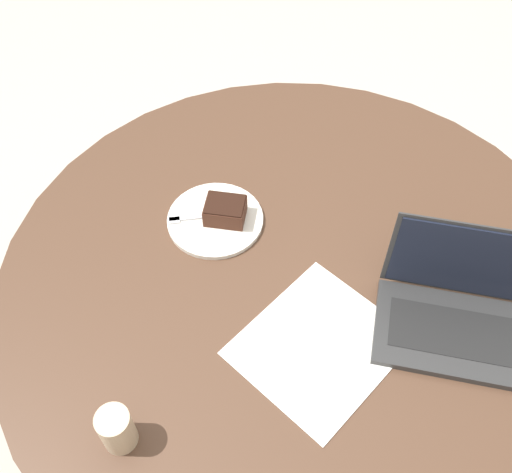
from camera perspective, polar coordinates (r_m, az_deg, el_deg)
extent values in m
plane|color=#B7AD9E|center=(2.01, 2.96, -14.96)|extent=(12.00, 12.00, 0.00)
cylinder|color=#4C3323|center=(2.00, 2.97, -14.85)|extent=(0.48, 0.48, 0.02)
cylinder|color=#4C3323|center=(1.70, 3.45, -10.39)|extent=(0.11, 0.11, 0.66)
cylinder|color=#4C3323|center=(1.40, 4.12, -3.92)|extent=(1.40, 1.40, 0.03)
cube|color=white|center=(1.30, 6.02, -10.28)|extent=(0.40, 0.38, 0.00)
cylinder|color=silver|center=(1.48, -3.90, 1.61)|extent=(0.24, 0.24, 0.01)
cube|color=#472619|center=(1.45, -2.95, 2.44)|extent=(0.12, 0.12, 0.05)
cube|color=black|center=(1.43, -2.99, 3.11)|extent=(0.12, 0.11, 0.00)
cube|color=silver|center=(1.48, -5.00, 1.93)|extent=(0.17, 0.06, 0.00)
cube|color=silver|center=(1.48, -7.82, 1.63)|extent=(0.03, 0.03, 0.00)
cylinder|color=#C6AD89|center=(1.19, -13.13, -17.45)|extent=(0.07, 0.07, 0.10)
cube|color=#2D2D2D|center=(1.36, 18.32, -8.84)|extent=(0.39, 0.37, 0.02)
cube|color=black|center=(1.35, 18.43, -8.64)|extent=(0.29, 0.26, 0.00)
cube|color=#2D2D2D|center=(1.32, 19.70, -2.17)|extent=(0.27, 0.21, 0.23)
cube|color=black|center=(1.32, 19.70, -2.31)|extent=(0.25, 0.20, 0.21)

